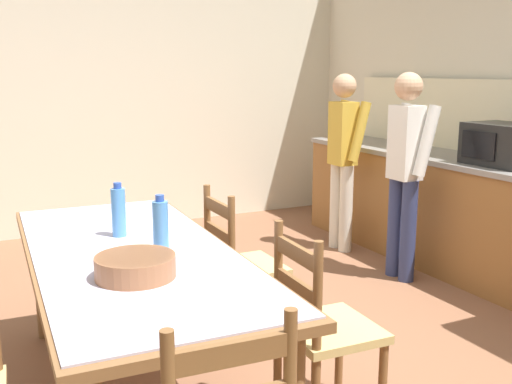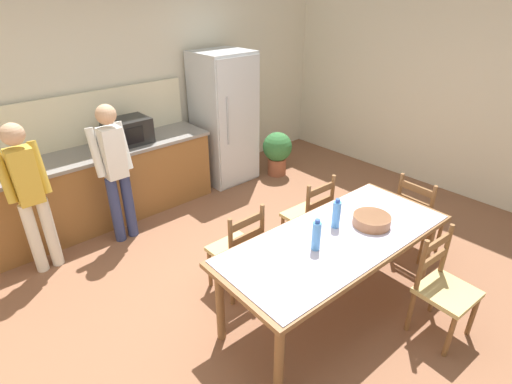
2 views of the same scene
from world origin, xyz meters
The scene contains 13 objects.
ground_plane centered at (0.00, 0.00, 0.00)m, with size 8.32×8.32×0.00m, color brown.
wall_left centered at (-3.26, 0.00, 1.45)m, with size 0.12×5.20×2.90m, color beige.
kitchen_counter centered at (-0.89, 2.23, 0.45)m, with size 3.10×0.66×0.90m.
counter_splashback centered at (-0.89, 2.54, 1.20)m, with size 3.06×0.03×0.60m, color beige.
microwave centered at (-0.31, 2.21, 1.05)m, with size 0.50×0.39×0.30m.
dining_table centered at (0.11, -0.61, 0.69)m, with size 2.14×0.96×0.77m.
bottle_near_centre centered at (-0.15, -0.60, 0.89)m, with size 0.07×0.07×0.27m.
bottle_off_centre centered at (0.22, -0.50, 0.89)m, with size 0.07×0.07×0.27m.
serving_bowl centered at (0.48, -0.69, 0.82)m, with size 0.32×0.32×0.09m.
chair_side_far_left centered at (-0.33, 0.14, 0.44)m, with size 0.42×0.40×0.91m.
chair_side_far_right centered at (0.61, 0.11, 0.44)m, with size 0.44×0.42×0.91m.
person_at_sink centered at (-1.58, 1.71, 0.87)m, with size 0.39×0.27×1.55m.
person_at_counter centered at (-0.74, 1.69, 0.88)m, with size 0.39×0.27×1.56m.
Camera 1 is at (2.72, -1.27, 1.57)m, focal length 42.00 mm.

